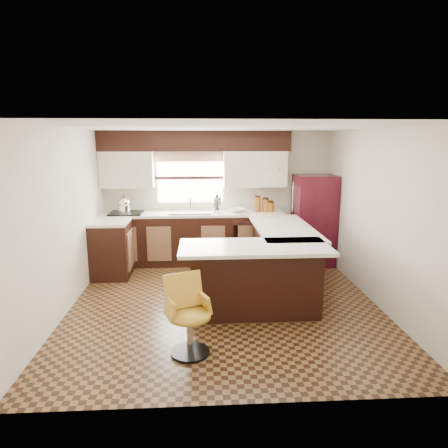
{
  "coord_description": "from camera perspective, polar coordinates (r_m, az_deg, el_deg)",
  "views": [
    {
      "loc": [
        -0.32,
        -5.24,
        2.25
      ],
      "look_at": [
        0.02,
        0.45,
        1.04
      ],
      "focal_mm": 32.0,
      "sensor_mm": 36.0,
      "label": 1
    }
  ],
  "objects": [
    {
      "name": "floor",
      "position": [
        5.72,
        0.03,
        -11.18
      ],
      "size": [
        4.4,
        4.4,
        0.0
      ],
      "primitive_type": "plane",
      "color": "#49301A",
      "rests_on": "ground"
    },
    {
      "name": "ceiling",
      "position": [
        5.25,
        0.03,
        13.64
      ],
      "size": [
        4.4,
        4.4,
        0.0
      ],
      "primitive_type": "plane",
      "rotation": [
        3.14,
        0.0,
        0.0
      ],
      "color": "silver",
      "rests_on": "wall_back"
    },
    {
      "name": "wall_back",
      "position": [
        7.52,
        -0.99,
        4.0
      ],
      "size": [
        4.4,
        0.0,
        4.4
      ],
      "primitive_type": "plane",
      "rotation": [
        1.57,
        0.0,
        0.0
      ],
      "color": "beige",
      "rests_on": "floor"
    },
    {
      "name": "wall_front",
      "position": [
        3.24,
        2.42,
        -6.97
      ],
      "size": [
        4.4,
        0.0,
        4.4
      ],
      "primitive_type": "plane",
      "rotation": [
        -1.57,
        0.0,
        0.0
      ],
      "color": "beige",
      "rests_on": "floor"
    },
    {
      "name": "wall_left",
      "position": [
        5.64,
        -21.8,
        0.4
      ],
      "size": [
        0.0,
        4.4,
        4.4
      ],
      "primitive_type": "plane",
      "rotation": [
        1.57,
        0.0,
        1.57
      ],
      "color": "beige",
      "rests_on": "floor"
    },
    {
      "name": "wall_right",
      "position": [
        5.87,
        20.96,
        0.9
      ],
      "size": [
        0.0,
        4.4,
        4.4
      ],
      "primitive_type": "plane",
      "rotation": [
        1.57,
        0.0,
        -1.57
      ],
      "color": "beige",
      "rests_on": "floor"
    },
    {
      "name": "base_cab_back",
      "position": [
        7.37,
        -4.37,
        -2.16
      ],
      "size": [
        3.3,
        0.6,
        0.9
      ],
      "primitive_type": "cube",
      "color": "black",
      "rests_on": "floor"
    },
    {
      "name": "base_cab_left",
      "position": [
        6.9,
        -15.75,
        -3.57
      ],
      "size": [
        0.6,
        0.7,
        0.9
      ],
      "primitive_type": "cube",
      "color": "black",
      "rests_on": "floor"
    },
    {
      "name": "counter_back",
      "position": [
        7.27,
        -4.43,
        1.46
      ],
      "size": [
        3.3,
        0.6,
        0.04
      ],
      "primitive_type": "cube",
      "color": "silver",
      "rests_on": "base_cab_back"
    },
    {
      "name": "counter_left",
      "position": [
        6.79,
        -15.98,
        0.27
      ],
      "size": [
        0.6,
        0.7,
        0.04
      ],
      "primitive_type": "cube",
      "color": "silver",
      "rests_on": "base_cab_left"
    },
    {
      "name": "soffit",
      "position": [
        7.27,
        -4.18,
        11.75
      ],
      "size": [
        3.4,
        0.35,
        0.36
      ],
      "primitive_type": "cube",
      "color": "black",
      "rests_on": "wall_back"
    },
    {
      "name": "upper_cab_left",
      "position": [
        7.4,
        -13.69,
        7.58
      ],
      "size": [
        0.94,
        0.35,
        0.64
      ],
      "primitive_type": "cube",
      "color": "beige",
      "rests_on": "wall_back"
    },
    {
      "name": "upper_cab_right",
      "position": [
        7.35,
        4.41,
        7.85
      ],
      "size": [
        1.14,
        0.35,
        0.64
      ],
      "primitive_type": "cube",
      "color": "beige",
      "rests_on": "wall_back"
    },
    {
      "name": "window_pane",
      "position": [
        7.46,
        -4.86,
        6.59
      ],
      "size": [
        1.2,
        0.02,
        0.9
      ],
      "primitive_type": "cube",
      "color": "white",
      "rests_on": "wall_back"
    },
    {
      "name": "valance",
      "position": [
        7.39,
        -4.92,
        9.57
      ],
      "size": [
        1.3,
        0.06,
        0.18
      ],
      "primitive_type": "cube",
      "color": "#D19B93",
      "rests_on": "wall_back"
    },
    {
      "name": "sink",
      "position": [
        7.24,
        -4.83,
        1.71
      ],
      "size": [
        0.75,
        0.45,
        0.03
      ],
      "primitive_type": "cube",
      "color": "#B2B2B7",
      "rests_on": "counter_back"
    },
    {
      "name": "dishwasher",
      "position": [
        7.15,
        3.65,
        -2.76
      ],
      "size": [
        0.58,
        0.03,
        0.78
      ],
      "primitive_type": "cube",
      "color": "black",
      "rests_on": "floor"
    },
    {
      "name": "cooktop",
      "position": [
        7.36,
        -13.82,
        1.55
      ],
      "size": [
        0.58,
        0.5,
        0.02
      ],
      "primitive_type": "cube",
      "color": "black",
      "rests_on": "counter_back"
    },
    {
      "name": "peninsula_long",
      "position": [
        6.26,
        7.96,
        -4.82
      ],
      "size": [
        0.6,
        1.95,
        0.9
      ],
      "primitive_type": "cube",
      "color": "black",
      "rests_on": "floor"
    },
    {
      "name": "peninsula_return",
      "position": [
        5.26,
        4.39,
        -8.04
      ],
      "size": [
        1.65,
        0.6,
        0.9
      ],
      "primitive_type": "cube",
      "color": "black",
      "rests_on": "floor"
    },
    {
      "name": "counter_pen_long",
      "position": [
        6.15,
        8.54,
        -0.59
      ],
      "size": [
        0.84,
        1.95,
        0.04
      ],
      "primitive_type": "cube",
      "color": "silver",
      "rests_on": "peninsula_long"
    },
    {
      "name": "counter_pen_return",
      "position": [
        5.03,
        4.38,
        -3.34
      ],
      "size": [
        1.89,
        0.84,
        0.04
      ],
      "primitive_type": "cube",
      "color": "silver",
      "rests_on": "peninsula_return"
    },
    {
      "name": "refrigerator",
      "position": [
        7.42,
        12.66,
        0.57
      ],
      "size": [
        0.7,
        0.67,
        1.63
      ],
      "primitive_type": "cube",
      "color": "#3D0A15",
      "rests_on": "floor"
    },
    {
      "name": "bar_chair",
      "position": [
        4.32,
        -4.95,
        -13.04
      ],
      "size": [
        0.6,
        0.6,
        0.85
      ],
      "primitive_type": null,
      "rotation": [
        0.0,
        0.0,
        0.39
      ],
      "color": "gold",
      "rests_on": "floor"
    },
    {
      "name": "kettle",
      "position": [
        7.34,
        -14.08,
        2.8
      ],
      "size": [
        0.22,
        0.22,
        0.3
      ],
      "primitive_type": null,
      "color": "silver",
      "rests_on": "cooktop"
    },
    {
      "name": "percolator",
      "position": [
        7.24,
        -1.01,
        2.8
      ],
      "size": [
        0.15,
        0.15,
        0.29
      ],
      "primitive_type": "cylinder",
      "color": "silver",
      "rests_on": "counter_back"
    },
    {
      "name": "mixing_bowl",
      "position": [
        7.29,
        1.84,
        1.98
      ],
      "size": [
        0.38,
        0.38,
        0.07
      ],
      "primitive_type": "imported",
      "rotation": [
        0.0,
        0.0,
        0.39
      ],
      "color": "white",
      "rests_on": "counter_back"
    },
    {
      "name": "canister_large",
      "position": [
        7.33,
        4.76,
        2.79
      ],
      "size": [
        0.12,
        0.12,
        0.27
      ],
      "primitive_type": "cylinder",
      "color": "#8D5316",
      "rests_on": "counter_back"
    },
    {
      "name": "canister_med",
      "position": [
        7.36,
        5.94,
        2.64
      ],
      "size": [
        0.13,
        0.13,
        0.23
      ],
      "primitive_type": "cylinder",
      "color": "#8D5316",
      "rests_on": "counter_back"
    },
    {
      "name": "canister_small",
      "position": [
        7.38,
        6.62,
        2.42
      ],
      "size": [
        0.13,
        0.13,
        0.17
      ],
      "primitive_type": "cylinder",
      "color": "#8D5316",
      "rests_on": "counter_back"
    }
  ]
}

